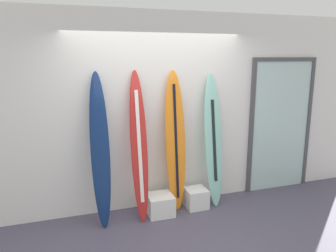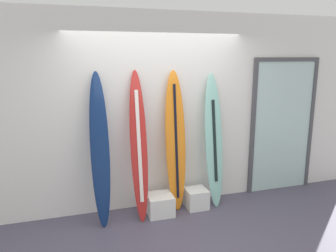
# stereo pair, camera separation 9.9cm
# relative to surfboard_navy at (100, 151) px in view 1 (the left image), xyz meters

# --- Properties ---
(ground) EXTENTS (8.00, 8.00, 0.04)m
(ground) POSITION_rel_surfboard_navy_xyz_m (0.84, -0.93, -1.01)
(ground) COLOR #4B475A
(wall_back) EXTENTS (7.20, 0.20, 2.80)m
(wall_back) POSITION_rel_surfboard_navy_xyz_m (0.84, 0.37, 0.41)
(wall_back) COLOR white
(wall_back) RESTS_ON ground
(surfboard_navy) EXTENTS (0.26, 0.48, 2.01)m
(surfboard_navy) POSITION_rel_surfboard_navy_xyz_m (0.00, 0.00, 0.00)
(surfboard_navy) COLOR navy
(surfboard_navy) RESTS_ON ground
(surfboard_crimson) EXTENTS (0.25, 0.51, 2.01)m
(surfboard_crimson) POSITION_rel_surfboard_navy_xyz_m (0.52, 0.01, 0.02)
(surfboard_crimson) COLOR #B42421
(surfboard_crimson) RESTS_ON ground
(surfboard_sunset) EXTENTS (0.30, 0.29, 2.00)m
(surfboard_sunset) POSITION_rel_surfboard_navy_xyz_m (1.07, 0.10, -0.00)
(surfboard_sunset) COLOR orange
(surfboard_sunset) RESTS_ON ground
(surfboard_seafoam) EXTENTS (0.28, 0.36, 1.95)m
(surfboard_seafoam) POSITION_rel_surfboard_navy_xyz_m (1.65, 0.06, -0.01)
(surfboard_seafoam) COLOR #8BCBBB
(surfboard_seafoam) RESTS_ON ground
(display_block_left) EXTENTS (0.31, 0.31, 0.28)m
(display_block_left) POSITION_rel_surfboard_navy_xyz_m (1.36, -0.00, -0.85)
(display_block_left) COLOR white
(display_block_left) RESTS_ON ground
(display_block_center) EXTENTS (0.36, 0.36, 0.28)m
(display_block_center) POSITION_rel_surfboard_navy_xyz_m (0.79, -0.05, -0.85)
(display_block_center) COLOR white
(display_block_center) RESTS_ON ground
(glass_door) EXTENTS (1.16, 0.06, 2.16)m
(glass_door) POSITION_rel_surfboard_navy_xyz_m (2.95, 0.25, 0.13)
(glass_door) COLOR silver
(glass_door) RESTS_ON ground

